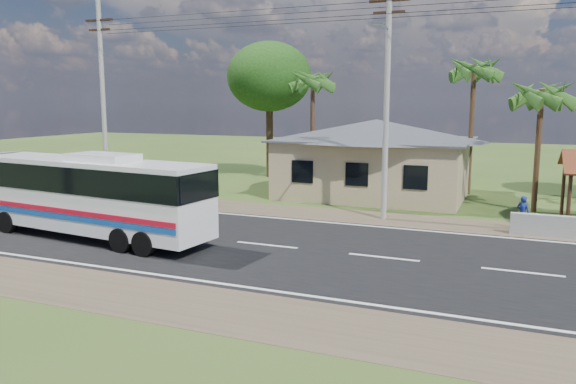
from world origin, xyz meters
name	(u,v)px	position (x,y,z in m)	size (l,w,h in m)	color
ground	(267,245)	(0.00, 0.00, 0.00)	(120.00, 120.00, 0.00)	#2B4719
road	(267,245)	(0.00, 0.00, 0.01)	(120.00, 16.00, 0.03)	black
house	(376,150)	(1.00, 13.00, 2.64)	(12.40, 10.00, 5.00)	tan
utility_poles	(380,94)	(2.67, 6.49, 5.77)	(32.80, 2.22, 11.00)	#9E9E99
palm_near	(542,95)	(9.50, 11.00, 5.71)	(2.80, 2.80, 6.70)	#47301E
palm_mid	(474,71)	(6.00, 15.50, 7.16)	(2.80, 2.80, 8.20)	#47301E
palm_far	(313,82)	(-4.00, 16.00, 6.68)	(2.80, 2.80, 7.70)	#47301E
tree_behind_house	(269,77)	(-8.00, 18.00, 7.12)	(6.00, 6.00, 9.61)	#47301E
coach_bus	(88,190)	(-7.08, -1.59, 1.96)	(11.24, 3.52, 3.43)	silver
person	(523,213)	(8.98, 6.52, 0.74)	(0.54, 0.35, 1.48)	navy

